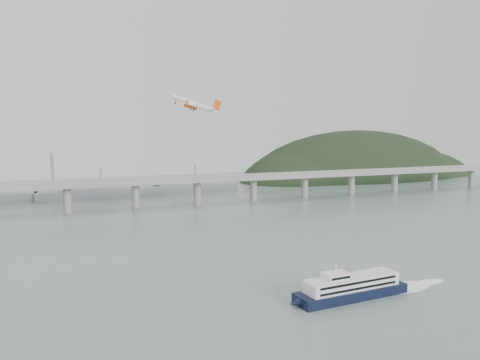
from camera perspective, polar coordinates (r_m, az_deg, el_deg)
name	(u,v)px	position (r m, az deg, el deg)	size (l,w,h in m)	color
ground	(289,281)	(197.00, 6.05, -12.14)	(900.00, 900.00, 0.00)	slate
bridge	(172,184)	(377.86, -8.31, -0.52)	(800.00, 22.00, 23.90)	gray
headland	(366,192)	(626.45, 15.07, -1.37)	(365.00, 155.00, 156.00)	black
ferry	(351,287)	(181.71, 13.40, -12.63)	(74.15, 15.92, 13.98)	black
airliner	(194,104)	(278.86, -5.65, 9.17)	(27.74, 26.87, 13.45)	white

